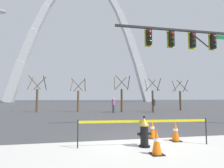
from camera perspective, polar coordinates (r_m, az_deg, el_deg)
ground_plane at (r=7.40m, az=8.14°, el=-16.68°), size 240.00×240.00×0.00m
fire_hydrant at (r=6.17m, az=10.08°, el=-14.72°), size 0.46×0.48×0.99m
caution_tape_barrier at (r=6.22m, az=10.20°, el=-13.38°), size 4.36×0.37×0.89m
traffic_cone_by_hydrant at (r=7.25m, az=19.33°, el=-13.86°), size 0.36×0.36×0.73m
traffic_cone_mid_sidewalk at (r=7.48m, az=12.55°, el=-13.68°), size 0.36×0.36×0.73m
traffic_cone_curb_edge at (r=5.46m, az=13.85°, el=-17.21°), size 0.36×0.36×0.73m
traffic_signal_gantry at (r=12.32m, az=25.79°, el=9.32°), size 7.82×0.44×6.00m
monument_arch at (r=71.12m, az=-8.80°, el=12.48°), size 53.99×2.99×50.66m
tree_far_left at (r=21.76m, az=-22.48°, el=-3.50°), size 1.85×1.86×4.00m
tree_left_mid at (r=20.85m, az=-10.58°, el=-4.04°), size 1.74×1.75×3.75m
tree_center_left at (r=20.33m, az=3.05°, el=-3.76°), size 1.86×1.87×4.02m
tree_center_right at (r=21.60m, az=12.66°, el=-3.94°), size 1.76×1.77×3.81m
tree_right_mid at (r=24.51m, az=20.64°, el=-3.80°), size 1.76×1.77×3.81m
pedestrian_walking_left at (r=19.32m, az=0.46°, el=-6.61°), size 0.39×0.38×1.59m
pedestrian_standing_center at (r=19.63m, az=12.99°, el=-6.47°), size 0.30×0.39×1.59m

